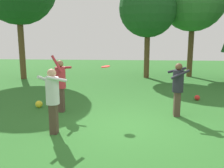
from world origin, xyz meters
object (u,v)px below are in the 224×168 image
object	(u,v)px
ball_yellow	(39,104)
frisbee	(105,67)
person_thrower	(60,81)
ball_red	(197,98)
tree_center	(148,8)
person_catcher	(178,85)
person_bystander	(53,96)

from	to	relation	value
ball_yellow	frisbee	bearing A→B (deg)	-17.14
person_thrower	ball_red	xyz separation A→B (m)	(4.99, 1.89, -0.94)
person_thrower	tree_center	bearing A→B (deg)	78.70
tree_center	frisbee	bearing A→B (deg)	-103.01
person_thrower	person_catcher	world-z (taller)	person_thrower
ball_yellow	ball_red	size ratio (longest dim) A/B	1.20
person_catcher	person_bystander	world-z (taller)	person_bystander
person_bystander	frisbee	world-z (taller)	person_bystander
person_thrower	ball_red	world-z (taller)	person_thrower
ball_red	person_thrower	bearing A→B (deg)	-159.30
person_catcher	ball_yellow	world-z (taller)	person_catcher
frisbee	ball_red	size ratio (longest dim) A/B	1.65
person_bystander	ball_yellow	bearing A→B (deg)	67.47
person_catcher	ball_red	distance (m)	2.55
person_thrower	person_bystander	size ratio (longest dim) A/B	1.12
person_bystander	ball_red	bearing A→B (deg)	-12.68
ball_red	tree_center	world-z (taller)	tree_center
person_thrower	person_bystander	world-z (taller)	person_thrower
ball_yellow	tree_center	distance (m)	9.06
tree_center	person_thrower	bearing A→B (deg)	-114.33
ball_yellow	ball_red	bearing A→B (deg)	13.98
person_bystander	ball_yellow	distance (m)	2.77
person_bystander	tree_center	size ratio (longest dim) A/B	0.29
frisbee	tree_center	world-z (taller)	tree_center
person_catcher	ball_red	size ratio (longest dim) A/B	8.01
ball_red	person_catcher	bearing A→B (deg)	-119.95
person_thrower	frisbee	world-z (taller)	person_thrower
person_catcher	person_bystander	distance (m)	3.86
person_bystander	ball_yellow	size ratio (longest dim) A/B	6.75
person_catcher	tree_center	xyz separation A→B (m)	(-0.49, 7.50, 3.14)
ball_yellow	person_thrower	bearing A→B (deg)	-23.43
tree_center	ball_red	bearing A→B (deg)	-72.80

